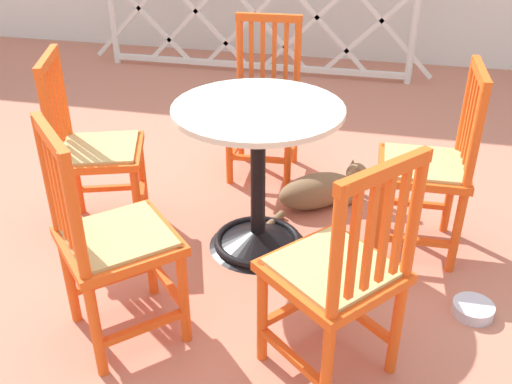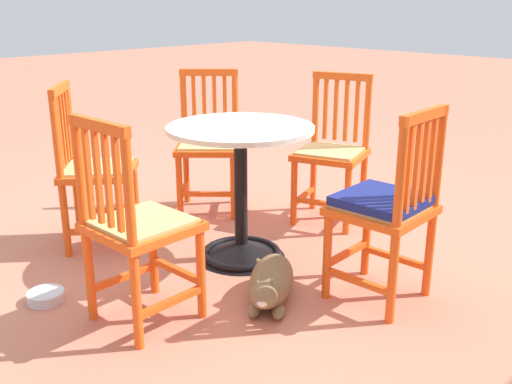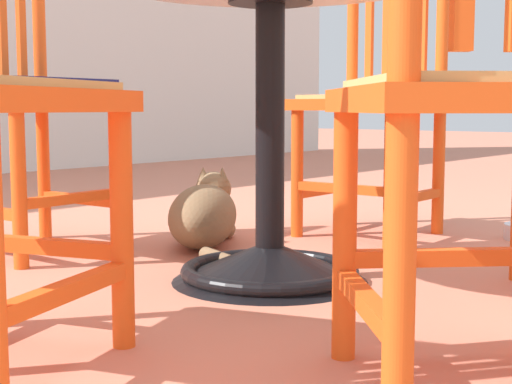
% 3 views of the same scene
% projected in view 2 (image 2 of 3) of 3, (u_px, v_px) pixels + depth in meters
% --- Properties ---
extents(ground_plane, '(24.00, 24.00, 0.00)m').
position_uv_depth(ground_plane, '(239.00, 242.00, 3.43)').
color(ground_plane, '#C6755B').
extents(cafe_table, '(0.76, 0.76, 0.73)m').
position_uv_depth(cafe_table, '(241.00, 208.00, 3.15)').
color(cafe_table, black).
rests_on(cafe_table, ground_plane).
extents(orange_chair_near_fence, '(0.56, 0.56, 0.91)m').
position_uv_depth(orange_chair_near_fence, '(94.00, 171.00, 3.28)').
color(orange_chair_near_fence, '#EA5619').
rests_on(orange_chair_near_fence, ground_plane).
extents(orange_chair_at_corner, '(0.41, 0.41, 0.91)m').
position_uv_depth(orange_chair_at_corner, '(137.00, 228.00, 2.47)').
color(orange_chair_at_corner, '#EA5619').
rests_on(orange_chair_at_corner, ground_plane).
extents(orange_chair_facing_out, '(0.42, 0.42, 0.91)m').
position_uv_depth(orange_chair_facing_out, '(386.00, 208.00, 2.66)').
color(orange_chair_facing_out, '#EA5619').
rests_on(orange_chair_facing_out, ground_plane).
extents(orange_chair_by_planter, '(0.51, 0.51, 0.91)m').
position_uv_depth(orange_chair_by_planter, '(332.00, 153.00, 3.66)').
color(orange_chair_by_planter, '#EA5619').
rests_on(orange_chair_by_planter, ground_plane).
extents(orange_chair_tucked_in, '(0.57, 0.57, 0.91)m').
position_uv_depth(orange_chair_tucked_in, '(208.00, 146.00, 3.84)').
color(orange_chair_tucked_in, '#EA5619').
rests_on(orange_chair_tucked_in, ground_plane).
extents(tabby_cat, '(0.52, 0.58, 0.23)m').
position_uv_depth(tabby_cat, '(270.00, 284.00, 2.72)').
color(tabby_cat, brown).
rests_on(tabby_cat, ground_plane).
extents(pet_water_bowl, '(0.17, 0.17, 0.05)m').
position_uv_depth(pet_water_bowl, '(46.00, 297.00, 2.75)').
color(pet_water_bowl, silver).
rests_on(pet_water_bowl, ground_plane).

